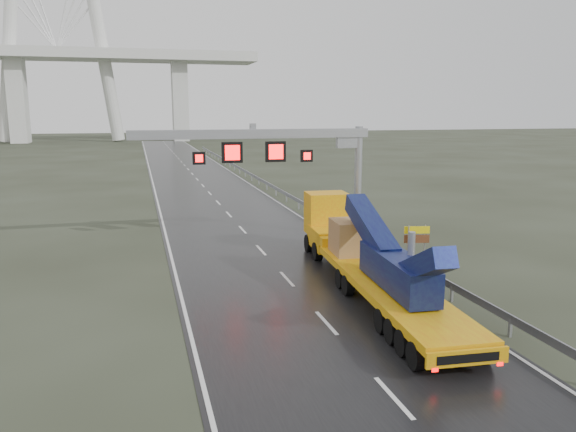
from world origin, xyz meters
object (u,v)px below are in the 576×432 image
object	(u,v)px
exit_sign_pair	(417,238)
striped_barrier	(360,238)
sign_gantry	(286,153)
heavy_haul_truck	(360,249)

from	to	relation	value
exit_sign_pair	striped_barrier	size ratio (longest dim) A/B	2.14
sign_gantry	exit_sign_pair	distance (m)	10.07
sign_gantry	heavy_haul_truck	distance (m)	10.16
exit_sign_pair	striped_barrier	xyz separation A→B (m)	(-1.10, 5.07, -1.07)
sign_gantry	heavy_haul_truck	bearing A→B (deg)	-82.47
heavy_haul_truck	exit_sign_pair	size ratio (longest dim) A/B	7.81
sign_gantry	exit_sign_pair	size ratio (longest dim) A/B	6.48
exit_sign_pair	striped_barrier	distance (m)	5.30
striped_barrier	heavy_haul_truck	bearing A→B (deg)	-97.94
heavy_haul_truck	exit_sign_pair	world-z (taller)	heavy_haul_truck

